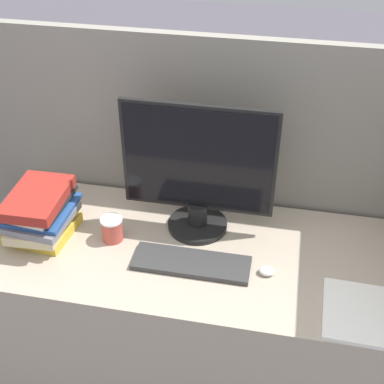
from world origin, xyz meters
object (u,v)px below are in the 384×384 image
at_px(coffee_cup, 112,229).
at_px(book_stack, 40,213).
at_px(mouse, 267,271).
at_px(monitor, 198,174).
at_px(keyboard, 191,263).

bearing_deg(coffee_cup, book_stack, -175.58).
bearing_deg(mouse, monitor, 143.57).
distance_m(monitor, mouse, 0.42).
relative_size(keyboard, coffee_cup, 4.37).
relative_size(keyboard, mouse, 7.41).
bearing_deg(book_stack, coffee_cup, 4.42).
height_order(mouse, coffee_cup, coffee_cup).
height_order(monitor, mouse, monitor).
height_order(monitor, book_stack, monitor).
bearing_deg(keyboard, book_stack, 173.94).
bearing_deg(coffee_cup, monitor, 24.73).
height_order(monitor, keyboard, monitor).
height_order(keyboard, mouse, mouse).
distance_m(keyboard, coffee_cup, 0.33).
distance_m(mouse, book_stack, 0.86).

